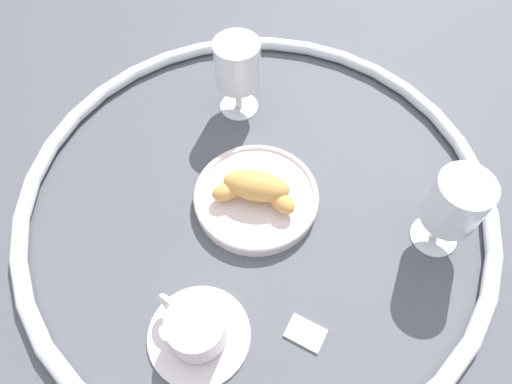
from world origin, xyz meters
name	(u,v)px	position (x,y,z in m)	size (l,w,h in m)	color
ground_plane	(256,201)	(0.00, 0.00, 0.00)	(2.20, 2.20, 0.00)	#4C4F56
table_chrome_rim	(256,197)	(0.00, 0.00, 0.01)	(0.73, 0.73, 0.02)	silver
pastry_plate	(256,198)	(0.00, 0.00, 0.01)	(0.19, 0.19, 0.02)	silver
croissant_large	(256,189)	(0.00, 0.00, 0.04)	(0.14, 0.07, 0.04)	#D6994C
coffee_cup_near	(196,329)	(0.06, 0.21, 0.03)	(0.14, 0.14, 0.06)	silver
juice_glass_left	(456,204)	(-0.27, 0.04, 0.09)	(0.08, 0.08, 0.14)	white
juice_glass_right	(237,66)	(0.05, -0.20, 0.09)	(0.08, 0.08, 0.14)	white
sugar_packet	(306,333)	(-0.08, 0.20, 0.00)	(0.05, 0.03, 0.01)	white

